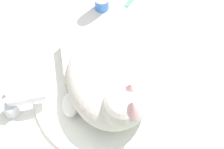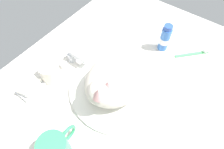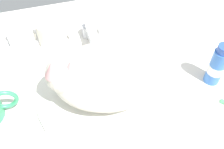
{
  "view_description": "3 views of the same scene",
  "coord_description": "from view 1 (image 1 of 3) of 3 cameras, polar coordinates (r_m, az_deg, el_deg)",
  "views": [
    {
      "loc": [
        -38.65,
        8.82,
        67.27
      ],
      "look_at": [
        1.61,
        -0.45,
        4.85
      ],
      "focal_mm": 54.55,
      "sensor_mm": 36.0,
      "label": 1
    },
    {
      "loc": [
        -30.72,
        -19.68,
        60.52
      ],
      "look_at": [
        -0.25,
        2.8,
        6.32
      ],
      "focal_mm": 31.33,
      "sensor_mm": 36.0,
      "label": 2
    },
    {
      "loc": [
        -9.84,
        -37.53,
        52.95
      ],
      "look_at": [
        1.03,
        0.34,
        6.38
      ],
      "focal_mm": 42.2,
      "sensor_mm": 36.0,
      "label": 3
    }
  ],
  "objects": [
    {
      "name": "sink_basin",
      "position": [
        0.78,
        -0.06,
        -2.77
      ],
      "size": [
        35.15,
        35.15,
        1.17
      ],
      "primitive_type": "cylinder",
      "color": "silver",
      "rests_on": "ground_plane"
    },
    {
      "name": "ground_plane",
      "position": [
        0.79,
        -0.05,
        -3.54
      ],
      "size": [
        110.0,
        82.5,
        3.0
      ],
      "primitive_type": "cube",
      "color": "silver"
    },
    {
      "name": "cat",
      "position": [
        0.72,
        -0.26,
        -0.61
      ],
      "size": [
        30.1,
        23.33,
        14.46
      ],
      "color": "beige",
      "rests_on": "sink_basin"
    },
    {
      "name": "faucet",
      "position": [
        0.77,
        -15.86,
        -5.04
      ],
      "size": [
        11.99,
        9.71,
        5.66
      ],
      "color": "silver",
      "rests_on": "ground_plane"
    }
  ]
}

